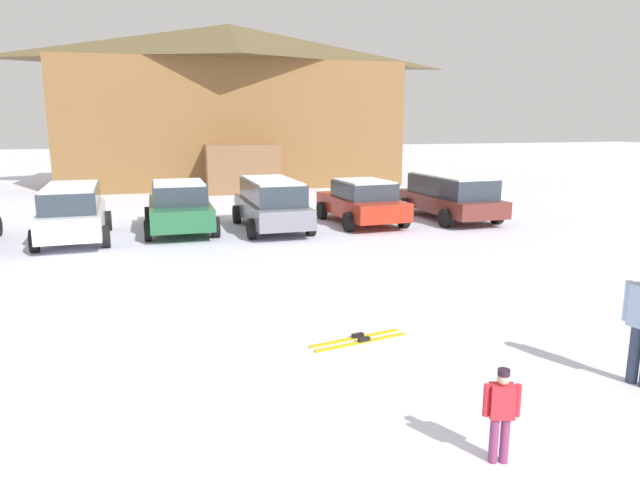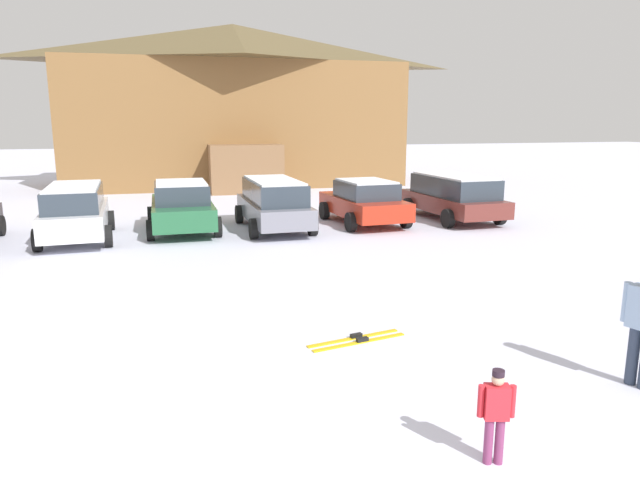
% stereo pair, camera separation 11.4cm
% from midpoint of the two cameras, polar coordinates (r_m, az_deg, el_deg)
% --- Properties ---
extents(ski_lodge, '(18.93, 9.78, 8.79)m').
position_cam_midpoint_polar(ski_lodge, '(33.41, -8.42, 13.22)').
color(ski_lodge, brown).
rests_on(ski_lodge, ground).
extents(parked_white_suv, '(2.15, 4.59, 1.67)m').
position_cam_midpoint_polar(parked_white_suv, '(18.62, -23.09, 2.73)').
color(parked_white_suv, white).
rests_on(parked_white_suv, ground).
extents(parked_green_coupe, '(2.29, 4.58, 1.64)m').
position_cam_midpoint_polar(parked_green_coupe, '(19.10, -13.48, 3.34)').
color(parked_green_coupe, '#25633C').
rests_on(parked_green_coupe, ground).
extents(parked_grey_wagon, '(2.11, 4.69, 1.67)m').
position_cam_midpoint_polar(parked_grey_wagon, '(18.92, -4.49, 3.77)').
color(parked_grey_wagon, slate).
rests_on(parked_grey_wagon, ground).
extents(parked_red_sedan, '(2.34, 4.26, 1.55)m').
position_cam_midpoint_polar(parked_red_sedan, '(19.98, 4.61, 3.87)').
color(parked_red_sedan, '#B22B18').
rests_on(parked_red_sedan, ground).
extents(parked_maroon_van, '(2.32, 4.81, 1.63)m').
position_cam_midpoint_polar(parked_maroon_van, '(21.37, 13.30, 4.36)').
color(parked_maroon_van, brown).
rests_on(parked_maroon_van, ground).
extents(skier_child_in_red_jacket, '(0.37, 0.22, 1.05)m').
position_cam_midpoint_polar(skier_child_in_red_jacket, '(6.41, 17.69, -16.01)').
color(skier_child_in_red_jacket, '#7E345E').
rests_on(skier_child_in_red_jacket, ground).
extents(pair_of_skis, '(1.71, 0.57, 0.08)m').
position_cam_midpoint_polar(pair_of_skis, '(9.50, 4.09, -9.90)').
color(pair_of_skis, yellow).
rests_on(pair_of_skis, ground).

